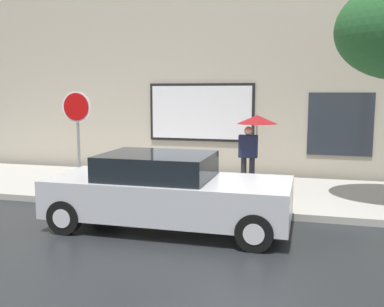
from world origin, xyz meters
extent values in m
plane|color=black|center=(0.00, 0.00, 0.00)|extent=(60.00, 60.00, 0.00)
cube|color=#A3A099|center=(0.00, 3.00, 0.07)|extent=(20.00, 4.00, 0.15)
cube|color=#B2A893|center=(0.00, 5.50, 3.50)|extent=(20.00, 0.40, 7.00)
cube|color=black|center=(-1.49, 5.27, 1.99)|extent=(3.29, 0.06, 1.77)
cube|color=silver|center=(-1.49, 5.24, 1.99)|extent=(3.13, 0.03, 1.61)
cube|color=#262B33|center=(2.60, 5.28, 1.70)|extent=(1.80, 0.04, 1.80)
cube|color=#B7BABF|center=(-0.81, -0.08, 0.62)|extent=(4.60, 1.85, 0.71)
cube|color=black|center=(-1.04, -0.08, 1.21)|extent=(2.07, 1.62, 0.47)
cylinder|color=black|center=(0.94, 0.77, 0.32)|extent=(0.64, 0.22, 0.64)
cylinder|color=silver|center=(0.94, 0.77, 0.32)|extent=(0.35, 0.24, 0.35)
cylinder|color=black|center=(0.94, -0.93, 0.32)|extent=(0.64, 0.22, 0.64)
cylinder|color=silver|center=(0.94, -0.93, 0.32)|extent=(0.35, 0.24, 0.35)
cylinder|color=black|center=(-2.56, 0.77, 0.32)|extent=(0.64, 0.22, 0.64)
cylinder|color=silver|center=(-2.56, 0.77, 0.32)|extent=(0.35, 0.24, 0.35)
cylinder|color=black|center=(-2.56, -0.93, 0.32)|extent=(0.64, 0.22, 0.64)
cylinder|color=silver|center=(-2.56, -0.93, 0.32)|extent=(0.35, 0.24, 0.35)
cylinder|color=yellow|center=(-1.84, 1.52, 0.48)|extent=(0.22, 0.22, 0.65)
sphere|color=gold|center=(-1.84, 1.52, 0.80)|extent=(0.23, 0.23, 0.23)
cylinder|color=gold|center=(-1.84, 1.36, 0.51)|extent=(0.09, 0.12, 0.09)
cylinder|color=gold|center=(-1.84, 1.68, 0.51)|extent=(0.09, 0.12, 0.09)
cylinder|color=yellow|center=(-1.84, 1.52, 0.18)|extent=(0.30, 0.30, 0.06)
cylinder|color=black|center=(0.16, 3.15, 0.55)|extent=(0.14, 0.14, 0.81)
cylinder|color=black|center=(0.37, 3.15, 0.55)|extent=(0.14, 0.14, 0.81)
cube|color=#191E38|center=(0.27, 3.15, 1.25)|extent=(0.47, 0.22, 0.57)
sphere|color=tan|center=(0.27, 3.15, 1.64)|extent=(0.22, 0.22, 0.22)
cylinder|color=#4C4C51|center=(0.48, 3.15, 1.50)|extent=(0.02, 0.02, 0.90)
cone|color=maroon|center=(0.48, 3.15, 1.93)|extent=(1.02, 1.02, 0.22)
cylinder|color=gray|center=(-3.67, 1.65, 1.38)|extent=(0.07, 0.07, 2.46)
cylinder|color=white|center=(-3.67, 1.61, 2.26)|extent=(0.76, 0.02, 0.76)
cylinder|color=red|center=(-3.67, 1.59, 2.26)|extent=(0.66, 0.02, 0.66)
camera|label=1|loc=(1.75, -7.94, 2.59)|focal=41.20mm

